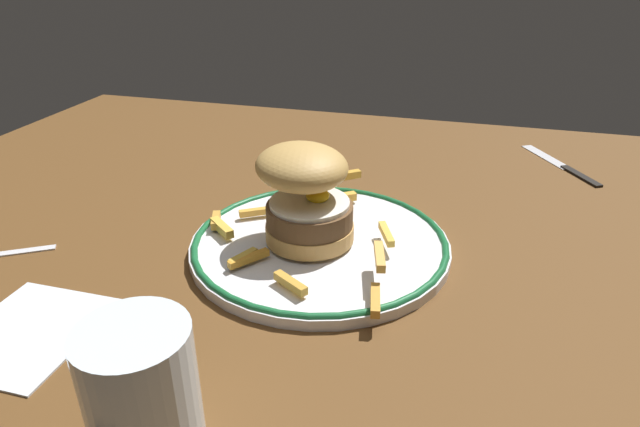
{
  "coord_description": "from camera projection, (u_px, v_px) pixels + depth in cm",
  "views": [
    {
      "loc": [
        16.22,
        -54.59,
        31.51
      ],
      "look_at": [
        2.09,
        -3.32,
        4.6
      ],
      "focal_mm": 30.43,
      "sensor_mm": 36.0,
      "label": 1
    }
  ],
  "objects": [
    {
      "name": "burger",
      "position": [
        308.0,
        194.0,
        0.59
      ],
      "size": [
        13.62,
        13.49,
        10.75
      ],
      "color": "tan",
      "rests_on": "dinner_plate"
    },
    {
      "name": "fries_pile",
      "position": [
        308.0,
        224.0,
        0.62
      ],
      "size": [
        22.75,
        27.33,
        2.84
      ],
      "color": "orange",
      "rests_on": "dinner_plate"
    },
    {
      "name": "knife",
      "position": [
        566.0,
        167.0,
        0.83
      ],
      "size": [
        10.29,
        16.34,
        0.7
      ],
      "color": "black",
      "rests_on": "ground_plane"
    },
    {
      "name": "napkin",
      "position": [
        28.0,
        331.0,
        0.49
      ],
      "size": [
        11.38,
        13.02,
        0.4
      ],
      "primitive_type": "cube",
      "rotation": [
        0.0,
        0.0,
        0.0
      ],
      "color": "silver",
      "rests_on": "ground_plane"
    },
    {
      "name": "ground_plane",
      "position": [
        311.0,
        248.0,
        0.66
      ],
      "size": [
        128.03,
        100.61,
        4.0
      ],
      "primitive_type": "cube",
      "color": "brown"
    },
    {
      "name": "dinner_plate",
      "position": [
        320.0,
        243.0,
        0.61
      ],
      "size": [
        29.16,
        29.16,
        1.6
      ],
      "color": "silver",
      "rests_on": "ground_plane"
    },
    {
      "name": "water_glass",
      "position": [
        144.0,
        403.0,
        0.36
      ],
      "size": [
        7.4,
        7.4,
        10.27
      ],
      "color": "silver",
      "rests_on": "ground_plane"
    }
  ]
}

